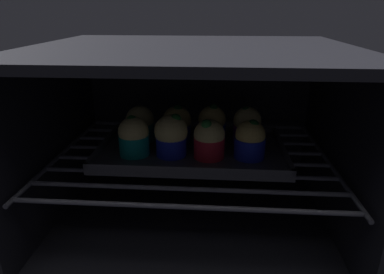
# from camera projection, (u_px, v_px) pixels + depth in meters

# --- Properties ---
(oven_cavity) EXTENTS (0.59, 0.47, 0.37)m
(oven_cavity) POSITION_uv_depth(u_px,v_px,m) (193.00, 133.00, 0.71)
(oven_cavity) COLOR black
(oven_cavity) RESTS_ON ground
(oven_rack) EXTENTS (0.55, 0.42, 0.01)m
(oven_rack) POSITION_uv_depth(u_px,v_px,m) (192.00, 156.00, 0.68)
(oven_rack) COLOR #51515B
(oven_rack) RESTS_ON oven_cavity
(baking_tray) EXTENTS (0.37, 0.22, 0.02)m
(baking_tray) POSITION_uv_depth(u_px,v_px,m) (192.00, 150.00, 0.68)
(baking_tray) COLOR #4C4C51
(baking_tray) RESTS_ON oven_rack
(muffin_row0_col0) EXTENTS (0.06, 0.06, 0.08)m
(muffin_row0_col0) POSITION_uv_depth(u_px,v_px,m) (134.00, 137.00, 0.64)
(muffin_row0_col0) COLOR #0C8C84
(muffin_row0_col0) RESTS_ON baking_tray
(muffin_row0_col1) EXTENTS (0.06, 0.06, 0.08)m
(muffin_row0_col1) POSITION_uv_depth(u_px,v_px,m) (171.00, 136.00, 0.64)
(muffin_row0_col1) COLOR #1928B7
(muffin_row0_col1) RESTS_ON baking_tray
(muffin_row0_col2) EXTENTS (0.06, 0.06, 0.08)m
(muffin_row0_col2) POSITION_uv_depth(u_px,v_px,m) (209.00, 139.00, 0.63)
(muffin_row0_col2) COLOR red
(muffin_row0_col2) RESTS_ON baking_tray
(muffin_row0_col3) EXTENTS (0.06, 0.06, 0.08)m
(muffin_row0_col3) POSITION_uv_depth(u_px,v_px,m) (250.00, 140.00, 0.63)
(muffin_row0_col3) COLOR #1928B7
(muffin_row0_col3) RESTS_ON baking_tray
(muffin_row1_col0) EXTENTS (0.06, 0.06, 0.08)m
(muffin_row1_col0) POSITION_uv_depth(u_px,v_px,m) (140.00, 124.00, 0.71)
(muffin_row1_col0) COLOR #0C8C84
(muffin_row1_col0) RESTS_ON baking_tray
(muffin_row1_col1) EXTENTS (0.06, 0.06, 0.08)m
(muffin_row1_col1) POSITION_uv_depth(u_px,v_px,m) (177.00, 124.00, 0.71)
(muffin_row1_col1) COLOR #1928B7
(muffin_row1_col1) RESTS_ON baking_tray
(muffin_row1_col2) EXTENTS (0.06, 0.06, 0.08)m
(muffin_row1_col2) POSITION_uv_depth(u_px,v_px,m) (212.00, 124.00, 0.70)
(muffin_row1_col2) COLOR #1928B7
(muffin_row1_col2) RESTS_ON baking_tray
(muffin_row1_col3) EXTENTS (0.06, 0.06, 0.08)m
(muffin_row1_col3) POSITION_uv_depth(u_px,v_px,m) (247.00, 126.00, 0.70)
(muffin_row1_col3) COLOR #7A238C
(muffin_row1_col3) RESTS_ON baking_tray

